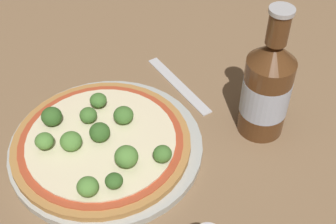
# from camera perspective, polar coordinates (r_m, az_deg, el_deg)

# --- Properties ---
(ground_plane) EXTENTS (3.00, 3.00, 0.00)m
(ground_plane) POSITION_cam_1_polar(r_m,az_deg,el_deg) (0.72, -8.60, -4.27)
(ground_plane) COLOR #846647
(plate) EXTENTS (0.29, 0.29, 0.01)m
(plate) POSITION_cam_1_polar(r_m,az_deg,el_deg) (0.72, -7.52, -4.18)
(plate) COLOR #B2B7B2
(plate) RESTS_ON ground_plane
(pizza) EXTENTS (0.27, 0.27, 0.01)m
(pizza) POSITION_cam_1_polar(r_m,az_deg,el_deg) (0.71, -7.91, -3.51)
(pizza) COLOR #B77F42
(pizza) RESTS_ON plate
(broccoli_floret_0) EXTENTS (0.03, 0.03, 0.03)m
(broccoli_floret_0) POSITION_cam_1_polar(r_m,az_deg,el_deg) (0.71, -5.45, -0.38)
(broccoli_floret_0) COLOR #89A866
(broccoli_floret_0) RESTS_ON pizza
(broccoli_floret_1) EXTENTS (0.02, 0.02, 0.02)m
(broccoli_floret_1) POSITION_cam_1_polar(r_m,az_deg,el_deg) (0.63, -6.60, -8.34)
(broccoli_floret_1) COLOR #89A866
(broccoli_floret_1) RESTS_ON pizza
(broccoli_floret_2) EXTENTS (0.03, 0.03, 0.02)m
(broccoli_floret_2) POSITION_cam_1_polar(r_m,az_deg,el_deg) (0.74, -8.50, 1.42)
(broccoli_floret_2) COLOR #89A866
(broccoli_floret_2) RESTS_ON pizza
(broccoli_floret_3) EXTENTS (0.03, 0.03, 0.03)m
(broccoli_floret_3) POSITION_cam_1_polar(r_m,az_deg,el_deg) (0.69, -11.75, -3.51)
(broccoli_floret_3) COLOR #89A866
(broccoli_floret_3) RESTS_ON pizza
(broccoli_floret_4) EXTENTS (0.03, 0.03, 0.03)m
(broccoli_floret_4) POSITION_cam_1_polar(r_m,az_deg,el_deg) (0.63, -9.76, -8.98)
(broccoli_floret_4) COLOR #89A866
(broccoli_floret_4) RESTS_ON pizza
(broccoli_floret_5) EXTENTS (0.03, 0.03, 0.03)m
(broccoli_floret_5) POSITION_cam_1_polar(r_m,az_deg,el_deg) (0.65, -5.10, -5.44)
(broccoli_floret_5) COLOR #89A866
(broccoli_floret_5) RESTS_ON pizza
(broccoli_floret_6) EXTENTS (0.03, 0.03, 0.03)m
(broccoli_floret_6) POSITION_cam_1_polar(r_m,az_deg,el_deg) (0.72, -9.70, -0.38)
(broccoli_floret_6) COLOR #89A866
(broccoli_floret_6) RESTS_ON pizza
(broccoli_floret_7) EXTENTS (0.03, 0.03, 0.03)m
(broccoli_floret_7) POSITION_cam_1_polar(r_m,az_deg,el_deg) (0.66, -0.67, -5.14)
(broccoli_floret_7) COLOR #89A866
(broccoli_floret_7) RESTS_ON pizza
(broccoli_floret_8) EXTENTS (0.03, 0.03, 0.03)m
(broccoli_floret_8) POSITION_cam_1_polar(r_m,az_deg,el_deg) (0.69, -8.32, -2.44)
(broccoli_floret_8) COLOR #89A866
(broccoli_floret_8) RESTS_ON pizza
(broccoli_floret_9) EXTENTS (0.03, 0.03, 0.03)m
(broccoli_floret_9) POSITION_cam_1_polar(r_m,az_deg,el_deg) (0.73, -14.01, -0.53)
(broccoli_floret_9) COLOR #89A866
(broccoli_floret_9) RESTS_ON pizza
(broccoli_floret_10) EXTENTS (0.03, 0.03, 0.03)m
(broccoli_floret_10) POSITION_cam_1_polar(r_m,az_deg,el_deg) (0.69, -14.84, -3.43)
(broccoli_floret_10) COLOR #89A866
(broccoli_floret_10) RESTS_ON pizza
(beer_bottle) EXTENTS (0.07, 0.07, 0.22)m
(beer_bottle) POSITION_cam_1_polar(r_m,az_deg,el_deg) (0.70, 11.95, 2.91)
(beer_bottle) COLOR #563319
(beer_bottle) RESTS_ON ground_plane
(fork) EXTENTS (0.07, 0.17, 0.00)m
(fork) POSITION_cam_1_polar(r_m,az_deg,el_deg) (0.82, 1.28, 3.36)
(fork) COLOR silver
(fork) RESTS_ON ground_plane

